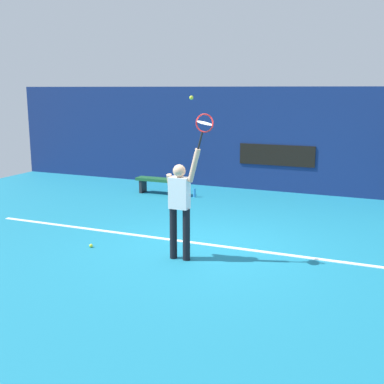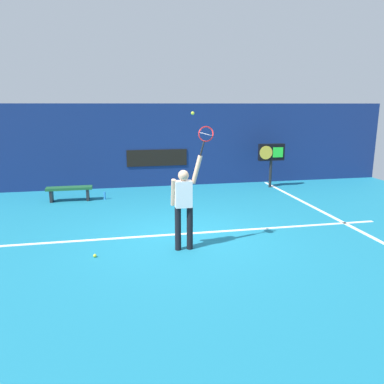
# 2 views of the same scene
# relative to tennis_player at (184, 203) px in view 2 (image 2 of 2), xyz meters

# --- Properties ---
(ground_plane) EXTENTS (18.00, 18.00, 0.00)m
(ground_plane) POSITION_rel_tennis_player_xyz_m (0.16, 0.74, -1.01)
(ground_plane) COLOR teal
(back_wall) EXTENTS (18.00, 0.20, 3.01)m
(back_wall) POSITION_rel_tennis_player_xyz_m (0.16, 6.51, 0.49)
(back_wall) COLOR navy
(back_wall) RESTS_ON ground_plane
(sponsor_banner_center) EXTENTS (2.20, 0.03, 0.60)m
(sponsor_banner_center) POSITION_rel_tennis_player_xyz_m (0.16, 6.39, 0.06)
(sponsor_banner_center) COLOR black
(court_baseline) EXTENTS (10.00, 0.10, 0.01)m
(court_baseline) POSITION_rel_tennis_player_xyz_m (0.16, 0.93, -1.00)
(court_baseline) COLOR white
(court_baseline) RESTS_ON ground_plane
(court_sideline) EXTENTS (0.10, 7.00, 0.01)m
(court_sideline) POSITION_rel_tennis_player_xyz_m (4.35, 2.74, -1.00)
(court_sideline) COLOR white
(court_sideline) RESTS_ON ground_plane
(tennis_player) EXTENTS (0.64, 0.31, 1.98)m
(tennis_player) POSITION_rel_tennis_player_xyz_m (0.00, 0.00, 0.00)
(tennis_player) COLOR black
(tennis_player) RESTS_ON ground_plane
(tennis_racket) EXTENTS (0.38, 0.27, 0.63)m
(tennis_racket) POSITION_rel_tennis_player_xyz_m (0.45, -0.00, 1.36)
(tennis_racket) COLOR black
(tennis_ball) EXTENTS (0.07, 0.07, 0.07)m
(tennis_ball) POSITION_rel_tennis_player_xyz_m (0.20, 0.05, 1.80)
(tennis_ball) COLOR #CCE033
(scoreboard_clock) EXTENTS (0.96, 0.20, 1.59)m
(scoreboard_clock) POSITION_rel_tennis_player_xyz_m (4.19, 5.42, 0.22)
(scoreboard_clock) COLOR black
(scoreboard_clock) RESTS_ON ground_plane
(court_bench) EXTENTS (1.40, 0.36, 0.45)m
(court_bench) POSITION_rel_tennis_player_xyz_m (-2.80, 4.76, -0.67)
(court_bench) COLOR #1E592D
(court_bench) RESTS_ON ground_plane
(water_bottle) EXTENTS (0.07, 0.07, 0.24)m
(water_bottle) POSITION_rel_tennis_player_xyz_m (-1.73, 4.76, -0.89)
(water_bottle) COLOR #338CD8
(water_bottle) RESTS_ON ground_plane
(spare_ball) EXTENTS (0.07, 0.07, 0.07)m
(spare_ball) POSITION_rel_tennis_player_xyz_m (-1.82, -0.08, -0.98)
(spare_ball) COLOR #CCE033
(spare_ball) RESTS_ON ground_plane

